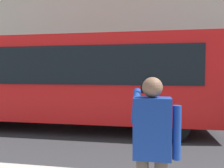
# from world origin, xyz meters

# --- Properties ---
(ground_plane) EXTENTS (60.00, 60.00, 0.00)m
(ground_plane) POSITION_xyz_m (0.00, 0.00, 0.00)
(ground_plane) COLOR #2B2B2D
(building_facade_far) EXTENTS (28.00, 1.55, 12.00)m
(building_facade_far) POSITION_xyz_m (-0.02, -6.80, 5.99)
(building_facade_far) COLOR beige
(building_facade_far) RESTS_ON ground_plane
(red_bus) EXTENTS (9.05, 2.54, 3.08)m
(red_bus) POSITION_xyz_m (1.86, -0.00, 1.68)
(red_bus) COLOR red
(red_bus) RESTS_ON ground_plane
(pedestrian_photographer) EXTENTS (0.53, 0.52, 1.70)m
(pedestrian_photographer) POSITION_xyz_m (-0.61, 4.90, 1.14)
(pedestrian_photographer) COLOR #4C4238
(pedestrian_photographer) RESTS_ON sidewalk_curb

